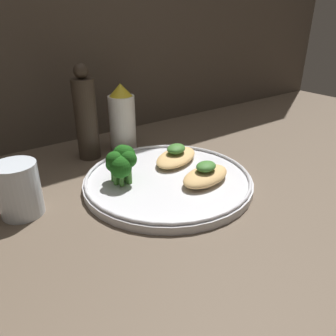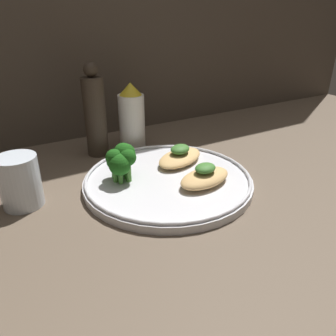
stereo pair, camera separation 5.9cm
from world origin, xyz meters
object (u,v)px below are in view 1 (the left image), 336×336
object	(u,v)px
sauce_bottle	(122,119)
pepper_grinder	(86,117)
plate	(168,180)
broccoli_bunch	(122,161)
drinking_glass	(19,190)

from	to	relation	value
sauce_bottle	pepper_grinder	xyz separation A→B (cm)	(-8.45, 0.00, 1.96)
plate	sauce_bottle	size ratio (longest dim) A/B	2.05
plate	pepper_grinder	size ratio (longest dim) A/B	1.55
broccoli_bunch	drinking_glass	size ratio (longest dim) A/B	0.78
broccoli_bunch	sauce_bottle	xyz separation A→B (cm)	(9.62, 16.91, 1.65)
broccoli_bunch	drinking_glass	xyz separation A→B (cm)	(-16.66, 2.43, -1.23)
plate	drinking_glass	distance (cm)	25.06
pepper_grinder	drinking_glass	xyz separation A→B (cm)	(-17.82, -14.48, -4.84)
broccoli_bunch	pepper_grinder	size ratio (longest dim) A/B	0.34
broccoli_bunch	pepper_grinder	distance (cm)	17.33
broccoli_bunch	drinking_glass	world-z (taller)	drinking_glass
broccoli_bunch	sauce_bottle	size ratio (longest dim) A/B	0.45
pepper_grinder	broccoli_bunch	bearing A→B (deg)	-93.94
sauce_bottle	drinking_glass	bearing A→B (deg)	-151.15
plate	drinking_glass	size ratio (longest dim) A/B	3.57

